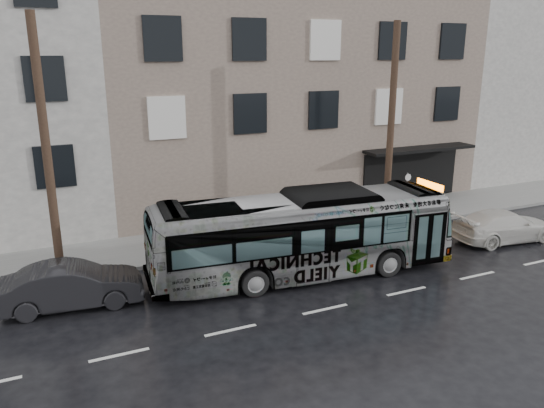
# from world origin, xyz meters

# --- Properties ---
(ground) EXTENTS (120.00, 120.00, 0.00)m
(ground) POSITION_xyz_m (0.00, 0.00, 0.00)
(ground) COLOR black
(ground) RESTS_ON ground
(sidewalk) EXTENTS (90.00, 3.60, 0.15)m
(sidewalk) POSITION_xyz_m (0.00, 4.90, 0.07)
(sidewalk) COLOR gray
(sidewalk) RESTS_ON ground
(building_taupe) EXTENTS (20.00, 12.00, 11.00)m
(building_taupe) POSITION_xyz_m (5.00, 12.70, 5.50)
(building_taupe) COLOR gray
(building_taupe) RESTS_ON ground
(building_filler) EXTENTS (18.00, 12.00, 12.00)m
(building_filler) POSITION_xyz_m (24.00, 12.70, 6.00)
(building_filler) COLOR beige
(building_filler) RESTS_ON ground
(utility_pole_front) EXTENTS (0.30, 0.30, 9.00)m
(utility_pole_front) POSITION_xyz_m (6.50, 3.30, 4.65)
(utility_pole_front) COLOR #422E21
(utility_pole_front) RESTS_ON sidewalk
(utility_pole_rear) EXTENTS (0.30, 0.30, 9.00)m
(utility_pole_rear) POSITION_xyz_m (-7.50, 3.30, 4.65)
(utility_pole_rear) COLOR #422E21
(utility_pole_rear) RESTS_ON sidewalk
(sign_post) EXTENTS (0.06, 0.06, 2.40)m
(sign_post) POSITION_xyz_m (7.60, 3.30, 1.35)
(sign_post) COLOR slate
(sign_post) RESTS_ON sidewalk
(bus) EXTENTS (11.32, 3.64, 3.10)m
(bus) POSITION_xyz_m (0.58, 0.25, 1.55)
(bus) COLOR #B2B2B2
(bus) RESTS_ON ground
(white_sedan) EXTENTS (4.79, 2.29, 1.35)m
(white_sedan) POSITION_xyz_m (10.22, -0.10, 0.67)
(white_sedan) COLOR silver
(white_sedan) RESTS_ON ground
(dark_sedan) EXTENTS (4.52, 1.96, 1.44)m
(dark_sedan) POSITION_xyz_m (-7.26, 1.04, 0.72)
(dark_sedan) COLOR black
(dark_sedan) RESTS_ON ground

